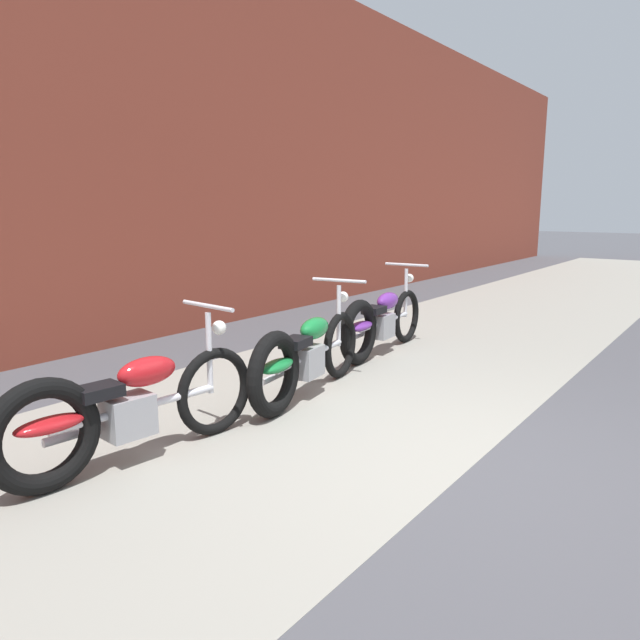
{
  "coord_description": "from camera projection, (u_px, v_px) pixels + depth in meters",
  "views": [
    {
      "loc": [
        -3.61,
        -1.4,
        1.73
      ],
      "look_at": [
        0.5,
        1.64,
        0.75
      ],
      "focal_mm": 33.23,
      "sensor_mm": 36.0,
      "label": 1
    }
  ],
  "objects": [
    {
      "name": "motorcycle_red",
      "position": [
        117.0,
        411.0,
        3.93
      ],
      "size": [
        2.01,
        0.59,
        1.03
      ],
      "rotation": [
        0.0,
        0.0,
        -0.1
      ],
      "color": "black",
      "rests_on": "ground"
    },
    {
      "name": "motorcycle_purple",
      "position": [
        378.0,
        322.0,
        6.94
      ],
      "size": [
        2.01,
        0.58,
        1.03
      ],
      "rotation": [
        0.0,
        0.0,
        0.08
      ],
      "color": "black",
      "rests_on": "ground"
    },
    {
      "name": "sidewalk_slab",
      "position": [
        275.0,
        414.0,
        5.02
      ],
      "size": [
        36.0,
        3.5,
        0.01
      ],
      "primitive_type": "cube",
      "color": "gray",
      "rests_on": "ground"
    },
    {
      "name": "ground_plane",
      "position": [
        472.0,
        467.0,
        4.0
      ],
      "size": [
        80.0,
        80.0,
        0.0
      ],
      "primitive_type": "plane",
      "color": "#47474C"
    },
    {
      "name": "motorcycle_green",
      "position": [
        302.0,
        357.0,
        5.33
      ],
      "size": [
        1.99,
        0.62,
        1.03
      ],
      "rotation": [
        0.0,
        0.0,
        0.17
      ],
      "color": "black",
      "rests_on": "ground"
    },
    {
      "name": "brick_building_wall",
      "position": [
        35.0,
        118.0,
        6.53
      ],
      "size": [
        36.0,
        0.5,
        5.37
      ],
      "primitive_type": "cube",
      "color": "brown",
      "rests_on": "ground"
    }
  ]
}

